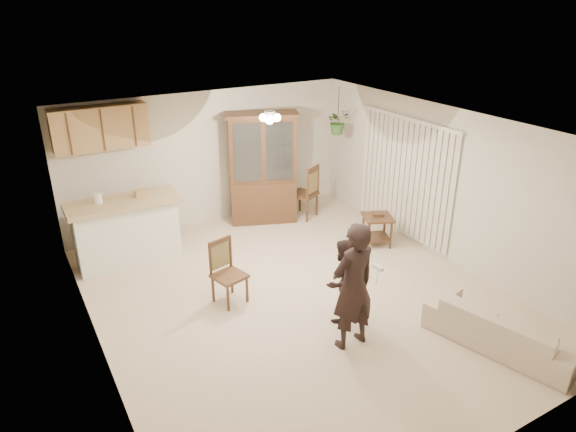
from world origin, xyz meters
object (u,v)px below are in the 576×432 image
sofa (503,320)px  side_table (377,230)px  adult (353,282)px  chair_hutch_right (303,202)px  chair_bar (230,285)px  china_hutch (263,169)px  chair_hutch_left (163,233)px  child (342,275)px

sofa → side_table: 3.05m
adult → side_table: size_ratio=2.80×
chair_hutch_right → chair_bar: bearing=11.8°
adult → china_hutch: 4.08m
china_hutch → chair_hutch_left: bearing=-154.0°
chair_hutch_right → child: bearing=38.8°
child → china_hutch: china_hutch is taller
adult → sofa: bearing=145.9°
china_hutch → chair_hutch_left: size_ratio=2.14×
sofa → chair_hutch_left: bearing=15.0°
adult → side_table: (2.08, 2.04, -0.62)m
chair_bar → side_table: bearing=-7.0°
chair_bar → chair_hutch_left: 2.19m
china_hutch → side_table: bearing=-36.1°
sofa → chair_hutch_left: (-2.83, 4.79, -0.09)m
china_hutch → chair_hutch_left: china_hutch is taller
chair_bar → chair_hutch_left: chair_hutch_left is taller
child → chair_bar: child is taller
child → chair_hutch_right: bearing=-128.6°
side_table → chair_hutch_left: (-3.29, 1.78, -0.00)m
adult → child: adult is taller
chair_bar → chair_hutch_left: (-0.30, 2.17, 0.01)m
china_hutch → side_table: china_hutch is taller
sofa → chair_bar: size_ratio=1.99×
adult → china_hutch: china_hutch is taller
chair_hutch_left → chair_hutch_right: bearing=11.1°
child → chair_hutch_right: size_ratio=1.26×
adult → chair_hutch_right: bearing=-116.3°
sofa → chair_hutch_left: size_ratio=1.91×
sofa → side_table: bearing=-24.2°
side_table → chair_bar: bearing=-172.4°
chair_bar → sofa: bearing=-60.6°
adult → chair_hutch_left: 4.06m
chair_hutch_left → chair_hutch_right: 2.82m
sofa → chair_hutch_left: chair_hutch_left is taller
child → china_hutch: size_ratio=0.64×
child → chair_hutch_right: child is taller
china_hutch → chair_hutch_right: bearing=3.6°
child → china_hutch: 3.56m
sofa → adult: size_ratio=1.04×
china_hutch → chair_bar: size_ratio=2.24×
sofa → side_table: size_ratio=2.92×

